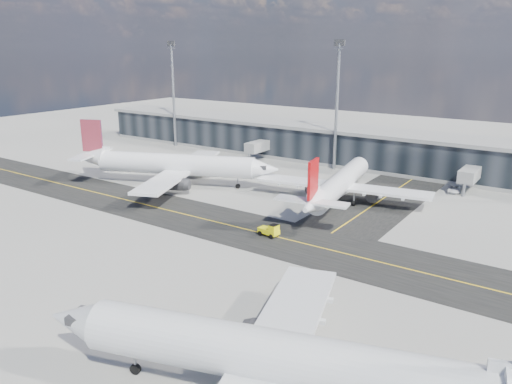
# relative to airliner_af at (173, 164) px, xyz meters

# --- Properties ---
(ground) EXTENTS (300.00, 300.00, 0.00)m
(ground) POSITION_rel_airliner_af_xyz_m (21.37, -16.96, -4.26)
(ground) COLOR gray
(ground) RESTS_ON ground
(taxiway_lanes) EXTENTS (180.00, 63.00, 0.03)m
(taxiway_lanes) POSITION_rel_airliner_af_xyz_m (25.29, -6.22, -4.25)
(taxiway_lanes) COLOR black
(taxiway_lanes) RESTS_ON ground
(terminal_concourse) EXTENTS (152.00, 19.80, 8.80)m
(terminal_concourse) POSITION_rel_airliner_af_xyz_m (21.41, 37.97, -0.17)
(terminal_concourse) COLOR black
(terminal_concourse) RESTS_ON ground
(floodlight_masts) EXTENTS (102.50, 0.70, 28.90)m
(floodlight_masts) POSITION_rel_airliner_af_xyz_m (21.37, 31.04, 11.34)
(floodlight_masts) COLOR gray
(floodlight_masts) RESTS_ON ground
(airliner_af) EXTENTS (41.89, 36.24, 12.91)m
(airliner_af) POSITION_rel_airliner_af_xyz_m (0.00, 0.00, 0.00)
(airliner_af) COLOR white
(airliner_af) RESTS_ON ground
(airliner_redtail) EXTENTS (32.55, 38.00, 11.28)m
(airliner_redtail) POSITION_rel_airliner_af_xyz_m (33.71, 7.54, -0.54)
(airliner_redtail) COLOR white
(airliner_redtail) RESTS_ON ground
(airliner_near) EXTENTS (42.48, 36.60, 12.81)m
(airliner_near) POSITION_rel_airliner_af_xyz_m (53.41, -43.64, -0.03)
(airliner_near) COLOR silver
(airliner_near) RESTS_ON ground
(baggage_tug) EXTENTS (3.37, 1.97, 2.02)m
(baggage_tug) POSITION_rel_airliner_af_xyz_m (32.36, -13.39, -3.25)
(baggage_tug) COLOR #EFEA0C
(baggage_tug) RESTS_ON ground
(service_van) EXTENTS (2.95, 4.96, 1.29)m
(service_van) POSITION_rel_airliner_af_xyz_m (49.15, 27.04, -3.62)
(service_van) COLOR white
(service_van) RESTS_ON ground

